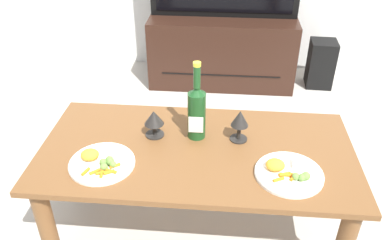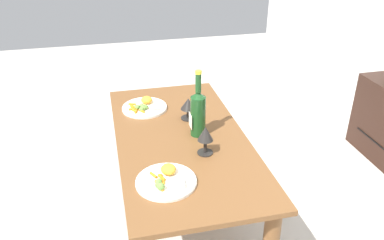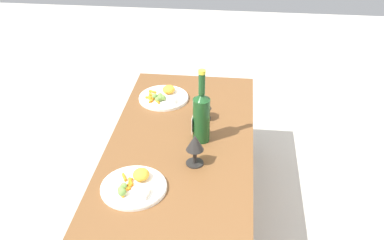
# 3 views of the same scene
# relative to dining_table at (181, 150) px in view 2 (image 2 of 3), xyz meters

# --- Properties ---
(ground_plane) EXTENTS (6.40, 6.40, 0.00)m
(ground_plane) POSITION_rel_dining_table_xyz_m (0.00, 0.00, -0.38)
(ground_plane) COLOR #B7B2A8
(dining_table) EXTENTS (1.30, 0.65, 0.46)m
(dining_table) POSITION_rel_dining_table_xyz_m (0.00, 0.00, 0.00)
(dining_table) COLOR brown
(dining_table) RESTS_ON ground_plane
(wine_bottle) EXTENTS (0.08, 0.08, 0.35)m
(wine_bottle) POSITION_rel_dining_table_xyz_m (-0.01, 0.09, 0.21)
(wine_bottle) COLOR #19471E
(wine_bottle) RESTS_ON dining_table
(goblet_left) EXTENTS (0.08, 0.08, 0.12)m
(goblet_left) POSITION_rel_dining_table_xyz_m (-0.19, 0.08, 0.16)
(goblet_left) COLOR black
(goblet_left) RESTS_ON dining_table
(goblet_right) EXTENTS (0.07, 0.07, 0.14)m
(goblet_right) POSITION_rel_dining_table_xyz_m (0.17, 0.08, 0.18)
(goblet_right) COLOR black
(goblet_right) RESTS_ON dining_table
(dinner_plate_left) EXTENTS (0.26, 0.26, 0.05)m
(dinner_plate_left) POSITION_rel_dining_table_xyz_m (-0.36, -0.14, 0.09)
(dinner_plate_left) COLOR white
(dinner_plate_left) RESTS_ON dining_table
(dinner_plate_right) EXTENTS (0.26, 0.26, 0.05)m
(dinner_plate_right) POSITION_rel_dining_table_xyz_m (0.36, -0.14, 0.09)
(dinner_plate_right) COLOR white
(dinner_plate_right) RESTS_ON dining_table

